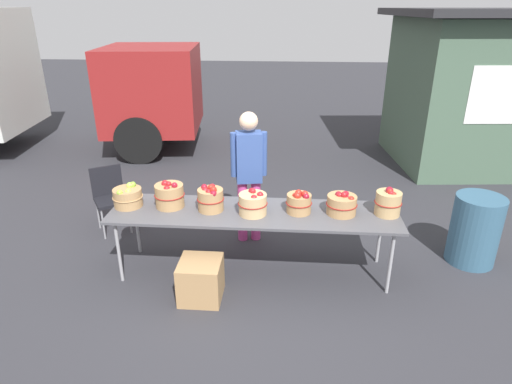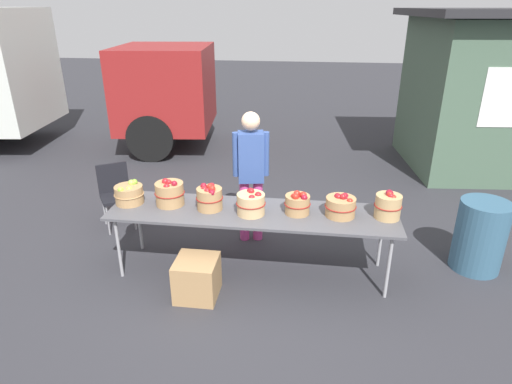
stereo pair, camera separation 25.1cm
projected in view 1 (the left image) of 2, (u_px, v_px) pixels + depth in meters
The scene contains 14 objects.
ground_plane at pixel (254, 270), 4.97m from camera, with size 40.00×40.00×0.00m, color #2D2D33.
market_table at pixel (254, 214), 4.69m from camera, with size 3.10×0.76×0.75m.
apple_basket_green_0 at pixel (128, 197), 4.76m from camera, with size 0.33×0.33×0.26m.
apple_basket_red_0 at pixel (169, 195), 4.74m from camera, with size 0.33×0.33×0.31m.
apple_basket_red_1 at pixel (210, 199), 4.66m from camera, with size 0.30×0.30×0.29m.
apple_basket_red_2 at pixel (253, 203), 4.58m from camera, with size 0.32×0.32×0.27m.
apple_basket_red_3 at pixel (299, 202), 4.61m from camera, with size 0.28×0.28×0.26m.
apple_basket_red_4 at pixel (342, 204), 4.59m from camera, with size 0.33×0.33×0.26m.
apple_basket_red_5 at pixel (388, 202), 4.55m from camera, with size 0.29×0.29×0.31m.
vendor_adult at pixel (249, 168), 5.26m from camera, with size 0.43×0.27×1.67m.
food_kiosk at pixel (487, 89), 7.90m from camera, with size 3.75×3.20×2.74m.
folding_chair at pixel (110, 194), 5.71m from camera, with size 0.55×0.55×0.86m.
trash_barrel at pixel (475, 230), 5.00m from camera, with size 0.54×0.54×0.82m, color #335972.
produce_crate at pixel (201, 280), 4.44m from camera, with size 0.43×0.43×0.43m, color #A87F51.
Camera 1 is at (0.35, -4.19, 2.80)m, focal length 30.51 mm.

